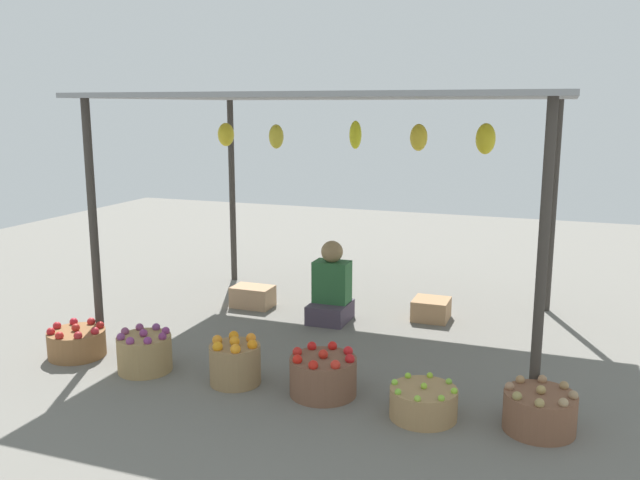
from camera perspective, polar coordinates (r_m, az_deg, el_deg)
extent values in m
plane|color=slate|center=(6.34, 1.90, -7.43)|extent=(14.00, 14.00, 0.00)
cylinder|color=#38332D|center=(5.86, -18.70, 1.01)|extent=(0.07, 0.07, 2.10)
cylinder|color=#38332D|center=(4.58, 18.36, -1.75)|extent=(0.07, 0.07, 2.10)
cylinder|color=#38332D|center=(7.90, -7.47, 4.06)|extent=(0.07, 0.07, 2.10)
cylinder|color=#38332D|center=(7.00, 19.18, 2.58)|extent=(0.07, 0.07, 2.10)
cube|color=gray|center=(6.00, 2.04, 12.10)|extent=(3.84, 2.76, 0.04)
ellipsoid|color=gold|center=(6.53, -7.99, 8.86)|extent=(0.15, 0.15, 0.22)
ellipsoid|color=gold|center=(6.07, -3.74, 8.76)|extent=(0.13, 0.13, 0.21)
ellipsoid|color=yellow|center=(6.41, 3.03, 8.91)|extent=(0.11, 0.11, 0.26)
ellipsoid|color=gold|center=(5.95, 8.38, 8.62)|extent=(0.15, 0.15, 0.23)
ellipsoid|color=gold|center=(5.82, 13.89, 8.35)|extent=(0.16, 0.16, 0.26)
cube|color=#463B4B|center=(6.49, 0.86, -6.13)|extent=(0.36, 0.44, 0.18)
cube|color=#2B6134|center=(6.46, 1.02, -3.55)|extent=(0.34, 0.22, 0.40)
sphere|color=olive|center=(6.39, 1.03, -1.00)|extent=(0.21, 0.21, 0.21)
cylinder|color=brown|center=(5.97, -19.95, -8.25)|extent=(0.47, 0.47, 0.22)
sphere|color=#AB241D|center=(5.93, -20.04, -7.01)|extent=(0.07, 0.07, 0.07)
sphere|color=red|center=(5.81, -18.58, -7.35)|extent=(0.07, 0.07, 0.07)
sphere|color=#AF1D1C|center=(5.95, -18.18, -6.90)|extent=(0.07, 0.07, 0.07)
sphere|color=red|center=(6.07, -18.86, -6.57)|extent=(0.07, 0.07, 0.07)
sphere|color=#B11926|center=(6.11, -20.19, -6.54)|extent=(0.07, 0.07, 0.07)
sphere|color=#B01C22|center=(6.05, -21.44, -6.81)|extent=(0.07, 0.07, 0.07)
sphere|color=#B11B1E|center=(5.92, -21.90, -7.24)|extent=(0.07, 0.07, 0.07)
sphere|color=red|center=(5.79, -21.27, -7.60)|extent=(0.07, 0.07, 0.07)
sphere|color=#AC2226|center=(5.75, -19.87, -7.65)|extent=(0.07, 0.07, 0.07)
cylinder|color=#A18151|center=(5.49, -14.68, -9.30)|extent=(0.42, 0.42, 0.28)
sphere|color=#7F336E|center=(5.44, -14.77, -7.66)|extent=(0.06, 0.06, 0.06)
sphere|color=#793068|center=(5.34, -13.24, -7.99)|extent=(0.06, 0.06, 0.06)
sphere|color=#813474|center=(5.47, -12.98, -7.53)|extent=(0.06, 0.06, 0.06)
sphere|color=#793D7A|center=(5.57, -13.75, -7.21)|extent=(0.06, 0.06, 0.06)
sphere|color=#803B6C|center=(5.60, -15.08, -7.18)|extent=(0.06, 0.06, 0.06)
sphere|color=#824066|center=(5.53, -16.23, -7.46)|extent=(0.06, 0.06, 0.06)
sphere|color=#783A71|center=(5.41, -16.57, -7.91)|extent=(0.06, 0.06, 0.06)
sphere|color=#833A75|center=(5.31, -15.83, -8.26)|extent=(0.06, 0.06, 0.06)
sphere|color=#7C3272|center=(5.28, -14.43, -8.30)|extent=(0.06, 0.06, 0.06)
cylinder|color=#95764D|center=(5.13, -7.22, -10.41)|extent=(0.38, 0.38, 0.30)
sphere|color=orange|center=(5.06, -7.27, -8.53)|extent=(0.08, 0.08, 0.08)
sphere|color=orange|center=(5.00, -5.77, -8.84)|extent=(0.08, 0.08, 0.08)
sphere|color=orange|center=(5.14, -5.89, -8.28)|extent=(0.08, 0.08, 0.08)
sphere|color=orange|center=(5.20, -7.34, -8.07)|extent=(0.08, 0.08, 0.08)
sphere|color=orange|center=(5.13, -8.72, -8.39)|extent=(0.08, 0.08, 0.08)
sphere|color=orange|center=(5.00, -8.69, -8.95)|extent=(0.08, 0.08, 0.08)
sphere|color=orange|center=(4.93, -7.19, -9.19)|extent=(0.08, 0.08, 0.08)
cylinder|color=brown|center=(4.91, 0.27, -11.48)|extent=(0.48, 0.48, 0.27)
sphere|color=red|center=(4.85, 0.27, -9.68)|extent=(0.07, 0.07, 0.07)
sphere|color=red|center=(4.79, 2.55, -10.05)|extent=(0.07, 0.07, 0.07)
sphere|color=red|center=(4.93, 2.41, -9.40)|extent=(0.07, 0.07, 0.07)
sphere|color=red|center=(5.03, 1.07, -8.99)|extent=(0.07, 0.07, 0.07)
sphere|color=red|center=(5.02, -0.70, -9.01)|extent=(0.07, 0.07, 0.07)
sphere|color=red|center=(4.92, -1.94, -9.46)|extent=(0.07, 0.07, 0.07)
sphere|color=red|center=(4.78, -1.93, -10.12)|extent=(0.07, 0.07, 0.07)
sphere|color=red|center=(4.68, -0.58, -10.59)|extent=(0.07, 0.07, 0.07)
sphere|color=red|center=(4.68, 1.32, -10.56)|extent=(0.07, 0.07, 0.07)
cylinder|color=#A78153|center=(4.64, 8.78, -13.51)|extent=(0.45, 0.45, 0.20)
sphere|color=#8FC233|center=(4.59, 8.82, -12.15)|extent=(0.04, 0.04, 0.04)
sphere|color=#8FCE33|center=(4.56, 11.33, -12.46)|extent=(0.04, 0.04, 0.04)
sphere|color=#82BF3C|center=(4.70, 10.89, -11.72)|extent=(0.04, 0.04, 0.04)
sphere|color=#95C22E|center=(4.77, 9.32, -11.28)|extent=(0.04, 0.04, 0.04)
sphere|color=#8BC630|center=(4.75, 7.48, -11.36)|extent=(0.04, 0.04, 0.04)
sphere|color=#8ECF3E|center=(4.63, 6.36, -11.92)|extent=(0.04, 0.04, 0.04)
sphere|color=#84C53B|center=(4.49, 6.65, -12.69)|extent=(0.04, 0.04, 0.04)
sphere|color=#94C63D|center=(4.41, 8.28, -13.19)|extent=(0.04, 0.04, 0.04)
sphere|color=#89BF37|center=(4.44, 10.27, -13.09)|extent=(0.04, 0.04, 0.04)
cylinder|color=brown|center=(4.63, 18.15, -13.70)|extent=(0.46, 0.46, 0.25)
sphere|color=#A5874E|center=(4.57, 18.27, -12.00)|extent=(0.06, 0.06, 0.06)
sphere|color=#987B59|center=(4.57, 20.72, -12.23)|extent=(0.06, 0.06, 0.06)
sphere|color=#99784C|center=(4.70, 20.03, -11.54)|extent=(0.06, 0.06, 0.06)
sphere|color=#A27855|center=(4.75, 18.36, -11.17)|extent=(0.06, 0.06, 0.06)
sphere|color=#A57C50|center=(4.70, 16.65, -11.30)|extent=(0.06, 0.06, 0.06)
sphere|color=#9F7556|center=(4.58, 15.81, -11.88)|extent=(0.06, 0.06, 0.06)
sphere|color=#96864D|center=(4.45, 16.40, -12.61)|extent=(0.06, 0.06, 0.06)
sphere|color=#9C844D|center=(4.40, 18.16, -13.04)|extent=(0.06, 0.06, 0.06)
sphere|color=#A1845E|center=(4.45, 19.98, -12.87)|extent=(0.06, 0.06, 0.06)
cube|color=tan|center=(6.97, -5.73, -4.80)|extent=(0.41, 0.28, 0.21)
cube|color=#AA7F57|center=(6.63, 9.42, -5.83)|extent=(0.34, 0.34, 0.20)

